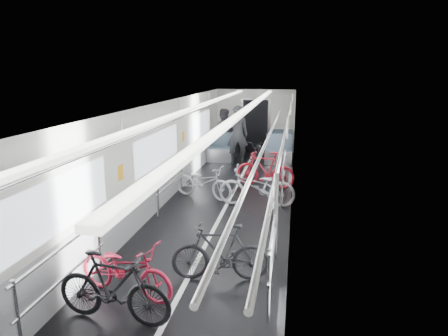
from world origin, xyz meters
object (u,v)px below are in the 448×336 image
(bike_right_mid, at_px, (257,187))
(bike_left_near, at_px, (126,269))
(bike_right_near, at_px, (221,252))
(person_standing, at_px, (237,135))
(bike_aisle, at_px, (258,152))
(bike_left_far, at_px, (203,182))
(bike_left_mid, at_px, (113,288))
(person_seated, at_px, (223,134))
(bike_right_far, at_px, (265,169))

(bike_right_mid, bearing_deg, bike_left_near, -20.47)
(bike_left_near, bearing_deg, bike_right_near, -46.84)
(bike_right_mid, height_order, person_standing, person_standing)
(bike_aisle, bearing_deg, bike_left_near, -91.64)
(bike_left_near, xyz_separation_m, bike_aisle, (1.04, 8.42, 0.01))
(bike_left_far, xyz_separation_m, bike_right_mid, (1.36, -0.36, 0.05))
(bike_left_mid, distance_m, bike_left_far, 5.10)
(bike_aisle, height_order, person_seated, person_seated)
(bike_right_near, distance_m, person_standing, 7.83)
(bike_left_near, xyz_separation_m, bike_right_mid, (1.43, 4.14, 0.06))
(bike_left_far, distance_m, person_standing, 3.96)
(bike_left_far, relative_size, person_seated, 0.89)
(bike_aisle, bearing_deg, bike_right_far, -74.80)
(bike_left_near, bearing_deg, bike_left_far, 14.31)
(bike_left_near, height_order, person_seated, person_seated)
(bike_left_near, relative_size, bike_right_near, 1.03)
(person_standing, bearing_deg, bike_right_far, 101.28)
(person_standing, bearing_deg, person_seated, -64.11)
(bike_right_mid, xyz_separation_m, bike_right_far, (0.07, 1.62, 0.02))
(bike_right_far, xyz_separation_m, person_seated, (-1.79, 3.46, 0.40))
(bike_aisle, distance_m, person_standing, 0.90)
(bike_left_mid, height_order, person_seated, person_seated)
(bike_left_mid, distance_m, bike_right_far, 6.51)
(bike_left_near, height_order, person_standing, person_standing)
(bike_right_near, bearing_deg, bike_left_far, -171.84)
(bike_right_far, relative_size, person_standing, 0.83)
(bike_left_mid, xyz_separation_m, person_standing, (0.24, 9.02, 0.52))
(bike_right_mid, xyz_separation_m, person_standing, (-1.08, 4.28, 0.52))
(person_seated, bearing_deg, bike_right_mid, 106.44)
(bike_left_mid, distance_m, bike_right_near, 1.69)
(bike_right_near, distance_m, bike_aisle, 7.77)
(bike_left_near, bearing_deg, person_seated, 16.96)
(bike_right_far, bearing_deg, person_standing, -144.92)
(person_standing, bearing_deg, bike_aisle, 167.77)
(bike_left_mid, bearing_deg, person_seated, 7.64)
(bike_left_mid, distance_m, person_standing, 9.03)
(bike_right_near, bearing_deg, bike_left_mid, -50.64)
(bike_left_mid, height_order, bike_left_far, bike_left_mid)
(bike_right_far, distance_m, person_standing, 2.94)
(bike_left_mid, height_order, bike_aisle, bike_left_mid)
(bike_left_far, bearing_deg, bike_aisle, 3.88)
(bike_left_far, height_order, bike_right_near, bike_right_near)
(bike_right_near, relative_size, bike_right_far, 0.92)
(bike_left_far, height_order, person_seated, person_seated)
(person_standing, bearing_deg, bike_left_mid, 76.23)
(bike_left_mid, bearing_deg, bike_right_near, -36.63)
(bike_left_mid, relative_size, person_seated, 0.88)
(bike_left_mid, bearing_deg, bike_left_near, 14.82)
(bike_left_near, distance_m, bike_right_near, 1.39)
(bike_left_near, distance_m, bike_left_mid, 0.61)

